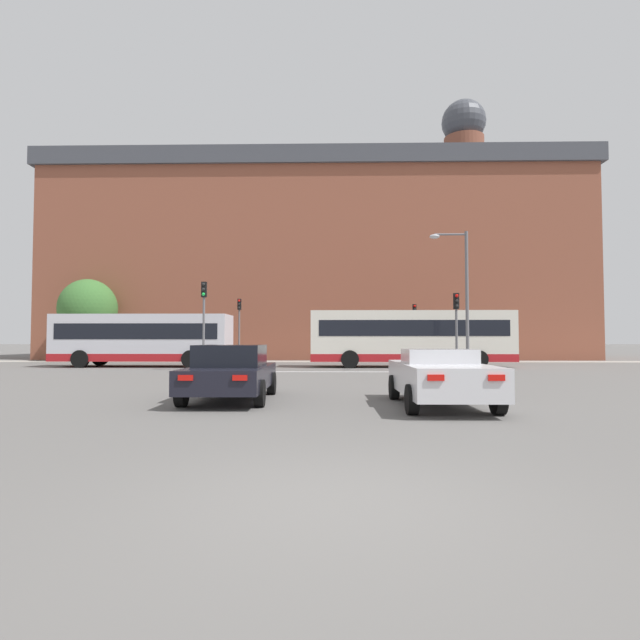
{
  "coord_description": "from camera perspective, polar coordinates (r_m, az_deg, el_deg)",
  "views": [
    {
      "loc": [
        -0.04,
        -4.83,
        1.55
      ],
      "look_at": [
        -0.66,
        26.2,
        2.82
      ],
      "focal_mm": 28.0,
      "sensor_mm": 36.0,
      "label": 1
    }
  ],
  "objects": [
    {
      "name": "brick_civic_building",
      "position": [
        46.99,
        -0.18,
        6.39
      ],
      "size": [
        45.75,
        15.72,
        24.18
      ],
      "color": "brown",
      "rests_on": "ground_plane"
    },
    {
      "name": "tree_by_building",
      "position": [
        41.81,
        -25.0,
        1.18
      ],
      "size": [
        4.27,
        4.27,
        6.21
      ],
      "color": "#4C3823",
      "rests_on": "ground_plane"
    },
    {
      "name": "street_lamp_junction",
      "position": [
        25.45,
        15.76,
        3.78
      ],
      "size": [
        1.89,
        0.36,
        6.93
      ],
      "color": "slate",
      "rests_on": "ground_plane"
    },
    {
      "name": "pedestrian_waiting",
      "position": [
        37.08,
        15.72,
        -3.04
      ],
      "size": [
        0.28,
        0.43,
        1.77
      ],
      "rotation": [
        0.0,
        0.0,
        1.41
      ],
      "color": "brown",
      "rests_on": "ground_plane"
    },
    {
      "name": "traffic_light_near_right",
      "position": [
        26.01,
        15.33,
        0.18
      ],
      "size": [
        0.26,
        0.31,
        3.94
      ],
      "color": "slate",
      "rests_on": "ground_plane"
    },
    {
      "name": "ground_plane",
      "position": [
        5.08,
        1.62,
        -20.15
      ],
      "size": [
        400.0,
        400.0,
        0.0
      ],
      "primitive_type": "plane",
      "color": "#605E5B"
    },
    {
      "name": "bus_crossing_lead",
      "position": [
        29.47,
        10.31,
        -1.93
      ],
      "size": [
        11.57,
        2.69,
        3.24
      ],
      "rotation": [
        0.0,
        0.0,
        1.57
      ],
      "color": "silver",
      "rests_on": "ground_plane"
    },
    {
      "name": "bus_crossing_trailing",
      "position": [
        31.25,
        -19.51,
        -2.04
      ],
      "size": [
        10.16,
        2.74,
        3.07
      ],
      "rotation": [
        0.0,
        0.0,
        1.57
      ],
      "color": "silver",
      "rests_on": "ground_plane"
    },
    {
      "name": "far_pavement",
      "position": [
        36.59,
        1.22,
        -4.77
      ],
      "size": [
        70.98,
        2.5,
        0.01
      ],
      "primitive_type": "cube",
      "color": "#A09B91",
      "rests_on": "ground_plane"
    },
    {
      "name": "traffic_light_far_left",
      "position": [
        36.76,
        -9.21,
        0.03
      ],
      "size": [
        0.26,
        0.31,
        4.59
      ],
      "color": "slate",
      "rests_on": "ground_plane"
    },
    {
      "name": "car_roadster_right",
      "position": [
        12.18,
        13.53,
        -6.29
      ],
      "size": [
        2.04,
        4.44,
        1.34
      ],
      "rotation": [
        0.0,
        0.0,
        0.01
      ],
      "color": "silver",
      "rests_on": "ground_plane"
    },
    {
      "name": "stop_line_strip",
      "position": [
        24.74,
        1.25,
        -5.93
      ],
      "size": [
        9.88,
        0.3,
        0.01
      ],
      "primitive_type": "cube",
      "color": "silver",
      "rests_on": "ground_plane"
    },
    {
      "name": "car_saloon_left",
      "position": [
        13.24,
        -10.1,
        -5.86
      ],
      "size": [
        2.09,
        4.45,
        1.43
      ],
      "rotation": [
        0.0,
        0.0,
        0.02
      ],
      "color": "black",
      "rests_on": "ground_plane"
    },
    {
      "name": "traffic_light_far_right",
      "position": [
        36.28,
        10.76,
        -0.35
      ],
      "size": [
        0.26,
        0.31,
        4.15
      ],
      "color": "slate",
      "rests_on": "ground_plane"
    },
    {
      "name": "traffic_light_near_left",
      "position": [
        26.48,
        -13.14,
        0.98
      ],
      "size": [
        0.26,
        0.31,
        4.59
      ],
      "color": "slate",
      "rests_on": "ground_plane"
    }
  ]
}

